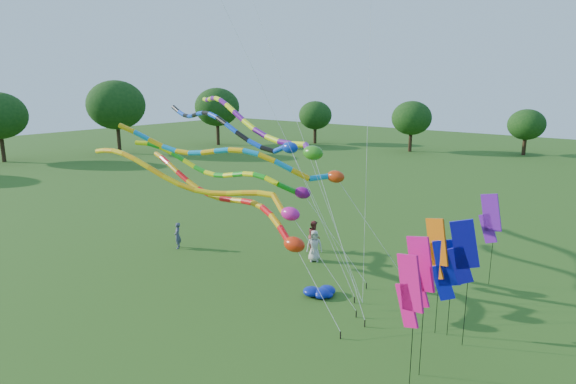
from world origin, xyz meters
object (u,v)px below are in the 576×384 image
Objects in this scene: tube_kite_red at (235,204)px; person_a at (314,246)px; person_c at (314,236)px; tube_kite_orange at (208,186)px; blue_nylon_heap at (322,292)px; person_b at (178,236)px.

tube_kite_red is 5.42m from person_a.
tube_kite_red is 8.27× the size of person_c.
tube_kite_orange is 7.30m from blue_nylon_heap.
tube_kite_red is at bearing 37.03° from person_b.
person_c is at bearing 68.94° from tube_kite_orange.
tube_kite_orange is at bearing 24.95° from person_b.
person_c is (6.56, 4.62, 0.13)m from person_b.
person_a is at bearing 69.64° from person_b.
person_b is (-4.94, 1.91, -3.99)m from tube_kite_orange.
person_a is at bearing -177.87° from person_c.
tube_kite_orange reaches higher than person_b.
person_b is at bearing 179.32° from blue_nylon_heap.
person_a is 1.65m from person_c.
blue_nylon_heap is 4.47m from person_a.
person_a is 1.12× the size of person_b.
blue_nylon_heap is 0.93× the size of person_b.
tube_kite_orange is at bearing -112.89° from tube_kite_red.
person_a is (1.83, 4.19, -2.92)m from tube_kite_red.
tube_kite_red is at bearing -150.15° from person_a.
person_b is at bearing -175.16° from tube_kite_red.
person_a is (-2.82, 3.40, 0.68)m from blue_nylon_heap.
person_c is (-0.96, 1.34, 0.03)m from person_a.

